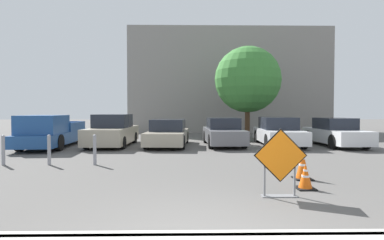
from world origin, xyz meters
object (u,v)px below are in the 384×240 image
(bollard_nearest, at_px, (95,149))
(bollard_second, at_px, (49,149))
(traffic_cone_second, at_px, (303,165))
(road_closed_sign, at_px, (280,161))
(pickup_truck, at_px, (50,133))
(bollard_third, at_px, (3,149))
(parked_car_nearest, at_px, (113,132))
(parked_car_fifth, at_px, (335,133))
(traffic_cone_nearest, at_px, (305,177))
(parked_car_second, at_px, (168,134))
(parked_car_fourth, at_px, (278,132))
(parked_car_third, at_px, (223,133))

(bollard_nearest, distance_m, bollard_second, 1.52)
(traffic_cone_second, relative_size, bollard_second, 0.75)
(road_closed_sign, height_order, bollard_second, road_closed_sign)
(pickup_truck, height_order, bollard_nearest, pickup_truck)
(bollard_third, bearing_deg, traffic_cone_second, -13.43)
(traffic_cone_second, relative_size, parked_car_nearest, 0.17)
(traffic_cone_second, xyz_separation_m, bollard_third, (-9.22, 2.20, 0.16))
(parked_car_fifth, bearing_deg, bollard_third, 19.96)
(traffic_cone_nearest, relative_size, parked_car_nearest, 0.13)
(traffic_cone_nearest, distance_m, bollard_second, 8.05)
(traffic_cone_nearest, xyz_separation_m, parked_car_nearest, (-6.62, 8.70, 0.45))
(bollard_second, bearing_deg, parked_car_fifth, 23.14)
(parked_car_second, relative_size, bollard_nearest, 4.37)
(traffic_cone_second, relative_size, parked_car_second, 0.17)
(pickup_truck, xyz_separation_m, parked_car_second, (5.75, 0.63, -0.09))
(parked_car_fourth, height_order, parked_car_fifth, parked_car_fourth)
(parked_car_fourth, bearing_deg, bollard_third, 29.64)
(parked_car_third, xyz_separation_m, bollard_second, (-6.52, -5.56, -0.13))
(parked_car_third, relative_size, bollard_nearest, 4.18)
(parked_car_fourth, relative_size, parked_car_fifth, 1.07)
(pickup_truck, distance_m, parked_car_nearest, 2.96)
(parked_car_fourth, relative_size, bollard_third, 4.56)
(traffic_cone_nearest, xyz_separation_m, bollard_third, (-8.90, 3.20, 0.25))
(traffic_cone_nearest, height_order, parked_car_third, parked_car_third)
(parked_car_second, height_order, parked_car_third, parked_car_third)
(traffic_cone_nearest, relative_size, bollard_nearest, 0.58)
(road_closed_sign, xyz_separation_m, parked_car_fourth, (2.83, 9.37, -0.09))
(pickup_truck, distance_m, parked_car_second, 5.78)
(parked_car_nearest, bearing_deg, road_closed_sign, 123.39)
(traffic_cone_nearest, distance_m, parked_car_nearest, 10.95)
(road_closed_sign, height_order, parked_car_second, road_closed_sign)
(parked_car_third, relative_size, bollard_second, 4.20)
(traffic_cone_second, bearing_deg, parked_car_nearest, 132.01)
(parked_car_second, distance_m, bollard_nearest, 5.77)
(parked_car_nearest, xyz_separation_m, parked_car_fifth, (11.54, -0.26, -0.06))
(road_closed_sign, distance_m, traffic_cone_nearest, 1.14)
(parked_car_nearest, distance_m, parked_car_third, 5.77)
(traffic_cone_second, bearing_deg, traffic_cone_nearest, -107.87)
(parked_car_fourth, bearing_deg, parked_car_third, 2.09)
(pickup_truck, xyz_separation_m, parked_car_fifth, (14.40, 0.51, -0.05))
(parked_car_second, xyz_separation_m, bollard_third, (-5.16, -5.37, -0.10))
(bollard_nearest, bearing_deg, bollard_third, 180.00)
(traffic_cone_nearest, bearing_deg, parked_car_third, 95.58)
(parked_car_third, height_order, parked_car_fourth, parked_car_fourth)
(traffic_cone_nearest, bearing_deg, parked_car_fourth, 76.89)
(parked_car_second, bearing_deg, parked_car_fourth, -174.78)
(parked_car_third, height_order, bollard_third, parked_car_third)
(parked_car_fifth, distance_m, bollard_nearest, 11.98)
(traffic_cone_nearest, xyz_separation_m, parked_car_third, (-0.86, 8.76, 0.39))
(parked_car_second, distance_m, parked_car_third, 2.89)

